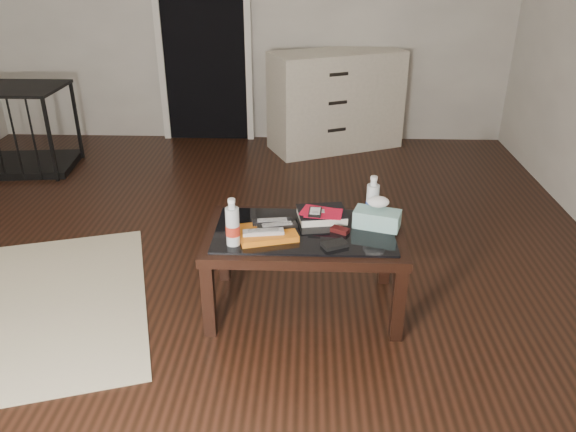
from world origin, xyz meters
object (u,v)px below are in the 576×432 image
Objects in this scene: pet_crate at (17,143)px; water_bottle_left at (232,222)px; coffee_table at (304,241)px; textbook at (322,215)px; water_bottle_right at (373,198)px; dresser at (336,101)px; tissue_box at (377,219)px.

pet_crate is 3.06m from water_bottle_left.
coffee_table is at bearing 25.63° from water_bottle_left.
textbook is 1.05× the size of water_bottle_right.
dresser is at bearing 92.03° from water_bottle_right.
pet_crate is at bearing 147.01° from water_bottle_right.
water_bottle_left is at bearing -154.37° from coffee_table.
dresser reaches higher than water_bottle_left.
dresser is (0.26, 2.67, 0.05)m from coffee_table.
coffee_table is 4.20× the size of water_bottle_right.
tissue_box is at bearing -25.94° from textbook.
dresser reaches higher than pet_crate.
textbook is (0.09, 0.13, 0.09)m from coffee_table.
water_bottle_right is at bearing -39.17° from pet_crate.
dresser is 5.65× the size of tissue_box.
water_bottle_right is (0.35, 0.14, 0.18)m from coffee_table.
pet_crate is (-2.75, -0.68, -0.22)m from dresser.
pet_crate is at bearing 135.20° from textbook.
dresser is 1.35× the size of pet_crate.
tissue_box is (0.02, -0.10, -0.07)m from water_bottle_right.
water_bottle_left reaches higher than coffee_table.
coffee_table is 1.04× the size of pet_crate.
pet_crate is 4.03× the size of water_bottle_right.
textbook is at bearing 34.65° from water_bottle_left.
coffee_table is 0.39m from tissue_box.
pet_crate reaches higher than water_bottle_left.
coffee_table is 0.77× the size of dresser.
water_bottle_right reaches higher than tissue_box.
dresser is 5.46× the size of water_bottle_right.
coffee_table is 4.20× the size of water_bottle_left.
textbook is 0.53m from water_bottle_left.
water_bottle_right is at bearing 24.00° from water_bottle_left.
water_bottle_right is (0.09, -2.52, 0.13)m from dresser.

